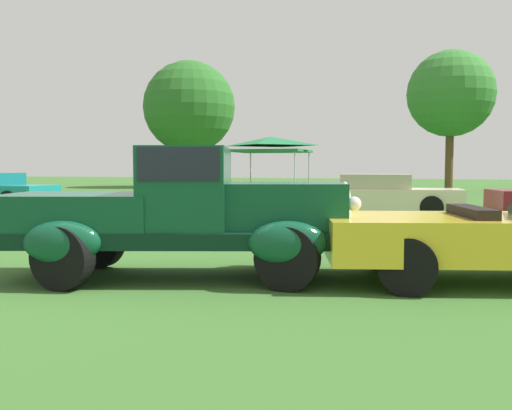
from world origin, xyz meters
name	(u,v)px	position (x,y,z in m)	size (l,w,h in m)	color
ground_plane	(144,277)	(0.00, 0.00, 0.00)	(120.00, 120.00, 0.00)	#386628
feature_pickup_truck	(180,212)	(0.47, 0.12, 0.87)	(4.66, 2.75, 1.70)	black
show_car_cream	(380,195)	(2.14, 10.35, 0.60)	(4.64, 2.07, 1.22)	beige
canopy_tent_left_field	(271,143)	(-2.99, 16.66, 2.42)	(3.03, 3.03, 2.71)	#B7B7BC
treeline_far_left	(189,107)	(-12.50, 29.48, 5.52)	(6.32, 6.32, 8.69)	brown
treeline_mid_left	(451,94)	(4.51, 26.91, 5.48)	(4.81, 4.81, 7.90)	brown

